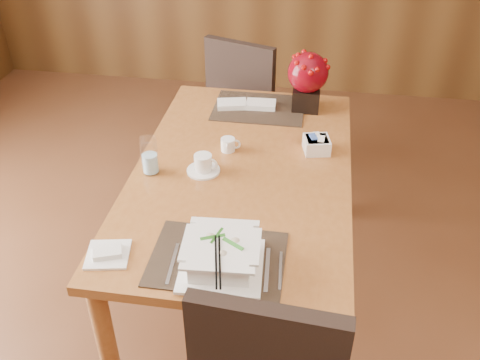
% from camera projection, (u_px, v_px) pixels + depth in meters
% --- Properties ---
extents(dining_table, '(0.90, 1.50, 0.75)m').
position_uv_depth(dining_table, '(242.00, 188.00, 2.29)').
color(dining_table, '#A5632E').
rests_on(dining_table, ground).
extents(placemat_near, '(0.45, 0.33, 0.01)m').
position_uv_depth(placemat_near, '(218.00, 259.00, 1.79)').
color(placemat_near, black).
rests_on(placemat_near, dining_table).
extents(placemat_far, '(0.45, 0.33, 0.01)m').
position_uv_depth(placemat_far, '(259.00, 108.00, 2.68)').
color(placemat_far, black).
rests_on(placemat_far, dining_table).
extents(soup_setting, '(0.29, 0.29, 0.11)m').
position_uv_depth(soup_setting, '(221.00, 256.00, 1.73)').
color(soup_setting, white).
rests_on(soup_setting, dining_table).
extents(coffee_cup, '(0.14, 0.14, 0.08)m').
position_uv_depth(coffee_cup, '(203.00, 165.00, 2.20)').
color(coffee_cup, white).
rests_on(coffee_cup, dining_table).
extents(water_glass, '(0.08, 0.08, 0.16)m').
position_uv_depth(water_glass, '(149.00, 156.00, 2.17)').
color(water_glass, silver).
rests_on(water_glass, dining_table).
extents(creamer_jug, '(0.09, 0.09, 0.06)m').
position_uv_depth(creamer_jug, '(228.00, 145.00, 2.34)').
color(creamer_jug, white).
rests_on(creamer_jug, dining_table).
extents(sugar_caddy, '(0.13, 0.13, 0.06)m').
position_uv_depth(sugar_caddy, '(317.00, 145.00, 2.33)').
color(sugar_caddy, white).
rests_on(sugar_caddy, dining_table).
extents(berry_decor, '(0.20, 0.20, 0.29)m').
position_uv_depth(berry_decor, '(308.00, 78.00, 2.59)').
color(berry_decor, black).
rests_on(berry_decor, dining_table).
extents(napkins_far, '(0.30, 0.14, 0.03)m').
position_uv_depth(napkins_far, '(249.00, 104.00, 2.68)').
color(napkins_far, white).
rests_on(napkins_far, dining_table).
extents(bread_plate, '(0.17, 0.17, 0.01)m').
position_uv_depth(bread_plate, '(108.00, 255.00, 1.81)').
color(bread_plate, white).
rests_on(bread_plate, dining_table).
extents(far_chair, '(0.56, 0.56, 0.95)m').
position_uv_depth(far_chair, '(249.00, 103.00, 3.21)').
color(far_chair, black).
rests_on(far_chair, ground).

